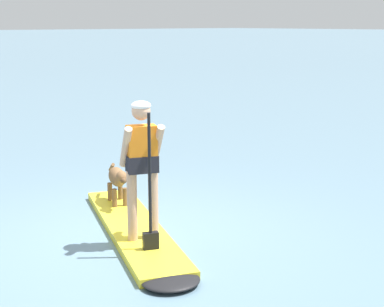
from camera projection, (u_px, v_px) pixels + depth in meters
ground_plane at (134, 232)px, 7.63m from camera, size 400.00×400.00×0.00m
paddleboard at (138, 234)px, 7.41m from camera, size 3.57×1.95×0.10m
person_paddler at (142, 160)px, 6.90m from camera, size 0.68×0.59×1.68m
dog at (118, 179)px, 8.41m from camera, size 0.98×0.46×0.56m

